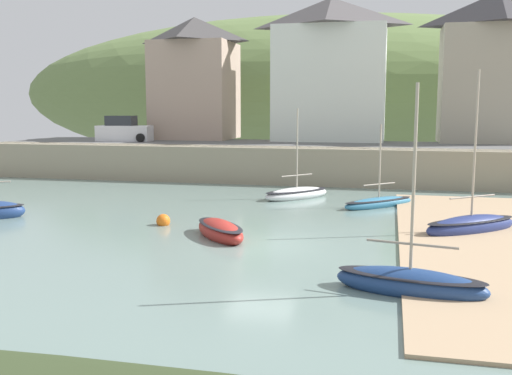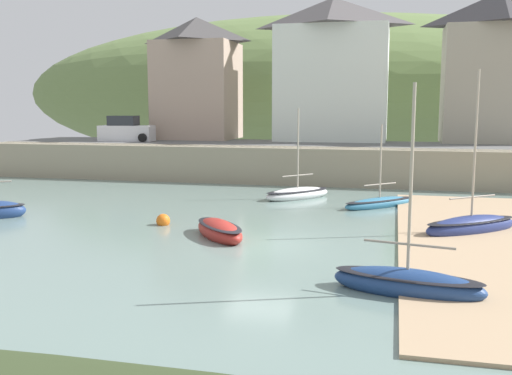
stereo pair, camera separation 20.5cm
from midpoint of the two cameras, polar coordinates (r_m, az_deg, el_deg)
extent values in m
cube|color=gray|center=(21.73, 0.68, -5.64)|extent=(48.00, 40.00, 0.06)
cube|color=gray|center=(38.08, 6.38, 2.10)|extent=(48.00, 2.40, 2.40)
cube|color=#606060|center=(41.65, 7.04, 4.18)|extent=(48.00, 9.00, 0.10)
ellipsoid|color=olive|center=(76.34, 6.83, 9.15)|extent=(80.00, 44.00, 19.04)
cube|color=tan|center=(48.47, -5.64, 9.39)|extent=(6.21, 5.65, 7.77)
pyramid|color=#434040|center=(48.83, -5.73, 15.13)|extent=(6.51, 5.95, 2.00)
cube|color=silver|center=(46.07, 7.61, 9.99)|extent=(8.39, 5.39, 8.68)
pyramid|color=#545051|center=(46.58, 7.74, 16.68)|extent=(8.69, 5.69, 2.18)
cube|color=#A29C87|center=(46.38, 22.75, 9.30)|extent=(7.71, 4.43, 8.45)
pyramid|color=#3E3C3F|center=(46.87, 23.13, 15.91)|extent=(8.01, 4.73, 2.36)
ellipsoid|color=#A22821|center=(22.79, -3.35, -4.30)|extent=(3.16, 3.52, 0.89)
ellipsoid|color=black|center=(22.74, -3.35, -3.70)|extent=(3.10, 3.45, 0.12)
ellipsoid|color=white|center=(32.37, 4.28, -0.68)|extent=(3.84, 4.08, 0.79)
ellipsoid|color=black|center=(32.34, 4.29, -0.30)|extent=(3.76, 4.00, 0.12)
cylinder|color=#B2A893|center=(32.09, 4.33, 3.86)|extent=(0.09, 0.09, 4.36)
cylinder|color=gray|center=(32.23, 4.30, 1.20)|extent=(1.48, 1.66, 0.07)
ellipsoid|color=navy|center=(16.68, 14.96, -9.20)|extent=(4.31, 2.08, 0.89)
ellipsoid|color=black|center=(16.62, 14.99, -8.39)|extent=(4.22, 2.04, 0.12)
cylinder|color=#B2A893|center=(16.07, 15.34, 0.93)|extent=(0.09, 0.09, 5.03)
cylinder|color=gray|center=(16.39, 15.11, -5.40)|extent=(2.42, 0.57, 0.07)
ellipsoid|color=teal|center=(30.19, 12.21, -1.55)|extent=(3.82, 3.76, 0.64)
ellipsoid|color=black|center=(30.16, 12.22, -1.22)|extent=(3.74, 3.69, 0.12)
cylinder|color=#B2A893|center=(29.91, 12.33, 2.53)|extent=(0.09, 0.09, 3.69)
cylinder|color=gray|center=(30.05, 12.26, 0.31)|extent=(1.57, 1.53, 0.07)
ellipsoid|color=navy|center=(25.02, 20.56, -3.66)|extent=(4.29, 3.75, 0.95)
ellipsoid|color=black|center=(24.97, 20.59, -3.07)|extent=(4.20, 3.68, 0.12)
cylinder|color=#B2A893|center=(24.59, 20.95, 4.04)|extent=(0.09, 0.09, 5.78)
cylinder|color=gray|center=(24.81, 20.70, -0.88)|extent=(1.90, 1.54, 0.07)
cube|color=silver|center=(45.95, -12.43, 5.22)|extent=(4.24, 2.08, 1.20)
cube|color=#282D33|center=(46.03, -12.75, 6.40)|extent=(2.23, 1.69, 0.80)
cylinder|color=black|center=(46.00, -10.13, 4.94)|extent=(0.64, 0.22, 0.64)
cylinder|color=black|center=(44.54, -10.96, 4.82)|extent=(0.64, 0.22, 0.64)
cylinder|color=black|center=(47.42, -13.80, 4.92)|extent=(0.64, 0.22, 0.64)
cylinder|color=black|center=(46.00, -14.72, 4.80)|extent=(0.64, 0.22, 0.64)
sphere|color=orange|center=(25.41, -8.87, -3.24)|extent=(0.60, 0.60, 0.60)
camera|label=1|loc=(0.10, -89.65, 0.05)|focal=40.78mm
camera|label=2|loc=(0.10, 90.35, -0.05)|focal=40.78mm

